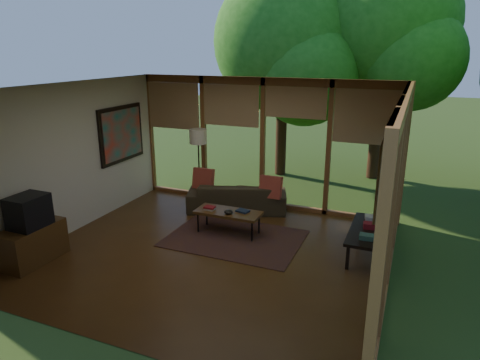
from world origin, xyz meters
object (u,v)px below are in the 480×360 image
at_px(sofa, 237,196).
at_px(media_cabinet, 33,244).
at_px(television, 29,211).
at_px(coffee_table, 228,213).
at_px(floor_lamp, 198,141).
at_px(side_console, 369,232).

relative_size(sofa, media_cabinet, 2.02).
distance_m(sofa, television, 3.95).
bearing_deg(coffee_table, sofa, 105.29).
xyz_separation_m(floor_lamp, coffee_table, (1.19, -1.15, -1.01)).
xyz_separation_m(coffee_table, side_console, (2.46, 0.07, 0.02)).
height_order(media_cabinet, coffee_table, media_cabinet).
xyz_separation_m(media_cabinet, side_console, (4.87, 2.24, 0.11)).
distance_m(media_cabinet, side_console, 5.36).
bearing_deg(side_console, media_cabinet, -155.30).
height_order(coffee_table, side_console, side_console).
bearing_deg(television, media_cabinet, 180.00).
bearing_deg(media_cabinet, television, 0.00).
xyz_separation_m(media_cabinet, floor_lamp, (1.22, 3.32, 1.11)).
bearing_deg(side_console, sofa, 158.77).
distance_m(sofa, coffee_table, 1.19).
xyz_separation_m(sofa, floor_lamp, (-0.87, 0.00, 1.11)).
bearing_deg(media_cabinet, sofa, 57.70).
relative_size(sofa, floor_lamp, 1.23).
height_order(floor_lamp, coffee_table, floor_lamp).
bearing_deg(television, floor_lamp, 70.10).
bearing_deg(floor_lamp, media_cabinet, -110.21).
xyz_separation_m(floor_lamp, side_console, (3.65, -1.08, -1.00)).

